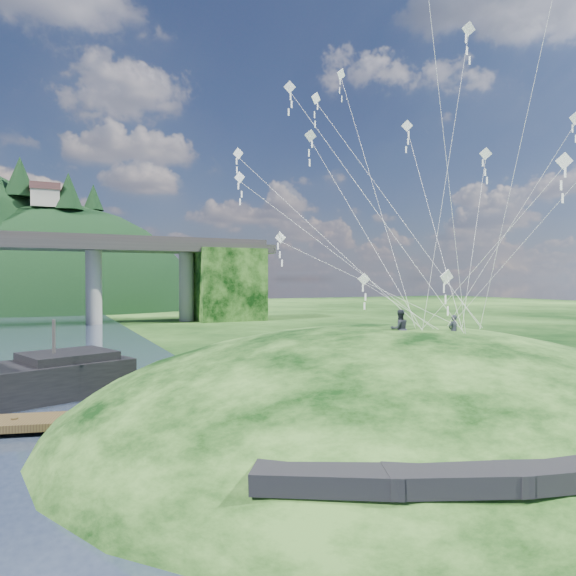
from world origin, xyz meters
name	(u,v)px	position (x,y,z in m)	size (l,w,h in m)	color
ground	(264,453)	(0.00, 0.00, 0.00)	(320.00, 320.00, 0.00)	black
grass_hill	(388,448)	(8.00, 2.00, -1.50)	(36.00, 32.00, 13.00)	black
wooden_dock	(14,423)	(-9.87, 7.93, 0.47)	(15.14, 5.99, 1.07)	#352815
kite_flyers	(411,311)	(8.25, 0.43, 5.91)	(3.47, 1.72, 2.08)	#23262E
kite_swarm	(392,140)	(10.10, 4.48, 15.69)	(15.84, 17.83, 21.44)	white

